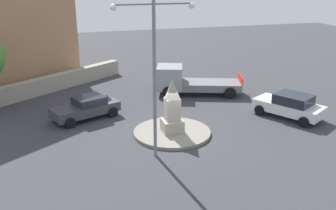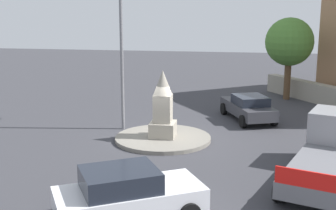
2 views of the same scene
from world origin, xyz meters
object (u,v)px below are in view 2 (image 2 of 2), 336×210
Objects in this scene: monument at (163,107)px; car_dark_grey_parked_right at (248,107)px; truck_grey_parked_left at (333,150)px; tree_near_wall at (289,42)px; car_white_approaching at (127,193)px; streetlamp at (121,32)px.

monument reaches higher than car_dark_grey_parked_right.
tree_near_wall is at bearing -178.19° from truck_grey_parked_left.
monument is 12.36m from tree_near_wall.
tree_near_wall is at bearing 162.01° from car_white_approaching.
truck_grey_parked_left is 1.24× the size of tree_near_wall.
streetlamp is 7.84m from car_dark_grey_parked_right.
car_white_approaching is 0.70× the size of truck_grey_parked_left.
streetlamp reaches higher than tree_near_wall.
monument is 0.47× the size of truck_grey_parked_left.
car_dark_grey_parked_right is 7.16m from tree_near_wall.
tree_near_wall is (-10.41, 6.30, 2.15)m from monument.
car_white_approaching is at bearing -17.99° from tree_near_wall.
streetlamp is at bearing -164.09° from car_white_approaching.
tree_near_wall reaches higher than car_dark_grey_parked_right.
car_white_approaching is at bearing -54.95° from truck_grey_parked_left.
monument is 4.24m from streetlamp.
streetlamp is (-1.57, -2.28, 3.21)m from monument.
monument reaches higher than car_white_approaching.
car_white_approaching is (9.37, 2.67, -3.95)m from streetlamp.
streetlamp is 1.20× the size of truck_grey_parked_left.
monument is 0.67× the size of car_white_approaching.
car_dark_grey_parked_right is (-12.18, 3.43, -0.08)m from car_white_approaching.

